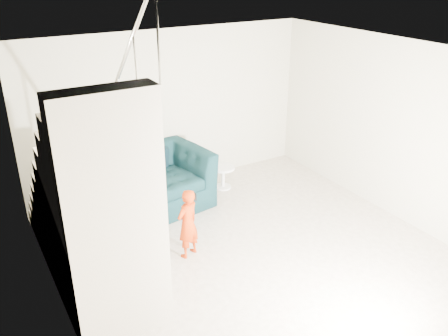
{
  "coord_description": "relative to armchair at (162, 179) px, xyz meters",
  "views": [
    {
      "loc": [
        -3.11,
        -4.35,
        3.75
      ],
      "look_at": [
        0.15,
        1.2,
        0.85
      ],
      "focal_mm": 38.0,
      "sensor_mm": 36.0,
      "label": 1
    }
  ],
  "objects": [
    {
      "name": "floor",
      "position": [
        0.49,
        -2.08,
        -0.45
      ],
      "size": [
        5.5,
        5.5,
        0.0
      ],
      "primitive_type": "plane",
      "color": "gray",
      "rests_on": "ground"
    },
    {
      "name": "ceiling",
      "position": [
        0.49,
        -2.08,
        2.25
      ],
      "size": [
        5.5,
        5.5,
        0.0
      ],
      "primitive_type": "plane",
      "rotation": [
        3.14,
        0.0,
        0.0
      ],
      "color": "silver",
      "rests_on": "back_wall"
    },
    {
      "name": "back_wall",
      "position": [
        0.49,
        0.67,
        0.9
      ],
      "size": [
        5.0,
        0.0,
        5.0
      ],
      "primitive_type": "plane",
      "rotation": [
        1.57,
        0.0,
        0.0
      ],
      "color": "#B9B396",
      "rests_on": "floor"
    },
    {
      "name": "left_wall",
      "position": [
        -2.01,
        -2.08,
        0.9
      ],
      "size": [
        0.0,
        5.5,
        5.5
      ],
      "primitive_type": "plane",
      "rotation": [
        1.57,
        0.0,
        1.57
      ],
      "color": "#B9B396",
      "rests_on": "floor"
    },
    {
      "name": "right_wall",
      "position": [
        2.99,
        -2.08,
        0.9
      ],
      "size": [
        0.0,
        5.5,
        5.5
      ],
      "primitive_type": "plane",
      "rotation": [
        1.57,
        0.0,
        -1.57
      ],
      "color": "#B9B396",
      "rests_on": "floor"
    },
    {
      "name": "armchair",
      "position": [
        0.0,
        0.0,
        0.0
      ],
      "size": [
        1.55,
        1.4,
        0.9
      ],
      "primitive_type": "imported",
      "rotation": [
        0.0,
        0.0,
        0.15
      ],
      "color": "black",
      "rests_on": "floor"
    },
    {
      "name": "toddler",
      "position": [
        -0.29,
        -1.5,
        0.04
      ],
      "size": [
        0.42,
        0.36,
        0.99
      ],
      "primitive_type": "imported",
      "rotation": [
        0.0,
        0.0,
        3.53
      ],
      "color": "#952404",
      "rests_on": "floor"
    },
    {
      "name": "side_table",
      "position": [
        1.15,
        0.03,
        -0.18
      ],
      "size": [
        0.41,
        0.41,
        0.41
      ],
      "color": "white",
      "rests_on": "floor"
    },
    {
      "name": "staircase",
      "position": [
        -1.51,
        -1.53,
        0.49
      ],
      "size": [
        1.02,
        3.03,
        3.62
      ],
      "color": "#ADA089",
      "rests_on": "floor"
    },
    {
      "name": "cushion",
      "position": [
        0.05,
        0.29,
        0.24
      ],
      "size": [
        0.39,
        0.18,
        0.38
      ],
      "primitive_type": "cube",
      "rotation": [
        0.21,
        0.0,
        0.0
      ],
      "color": "black",
      "rests_on": "armchair"
    },
    {
      "name": "throw",
      "position": [
        -0.64,
        0.07,
        0.12
      ],
      "size": [
        0.05,
        0.49,
        0.55
      ],
      "primitive_type": "cube",
      "color": "black",
      "rests_on": "armchair"
    },
    {
      "name": "phone",
      "position": [
        -0.16,
        -1.5,
        0.41
      ],
      "size": [
        0.03,
        0.05,
        0.1
      ],
      "primitive_type": "cube",
      "rotation": [
        0.0,
        0.0,
        -0.15
      ],
      "color": "black",
      "rests_on": "toddler"
    }
  ]
}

